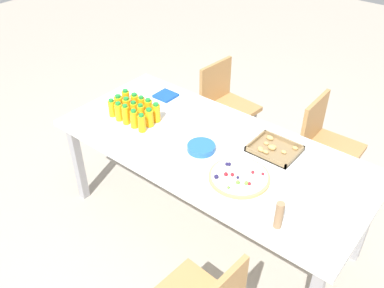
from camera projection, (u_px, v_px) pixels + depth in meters
name	position (u px, v px, depth m)	size (l,w,h in m)	color
ground_plane	(209.00, 224.00, 3.18)	(12.00, 12.00, 0.00)	#B2A899
party_table	(211.00, 153.00, 2.78)	(2.11, 0.95, 0.74)	silver
chair_far_right	(325.00, 141.00, 3.19)	(0.41, 0.41, 0.83)	#B7844C
chair_far_left	(225.00, 101.00, 3.67)	(0.43, 0.43, 0.83)	#B7844C
juice_bottle_0	(112.00, 108.00, 3.00)	(0.05, 0.05, 0.13)	#F9AE14
juice_bottle_1	(119.00, 112.00, 2.96)	(0.06, 0.06, 0.14)	#FAAF14
juice_bottle_2	(126.00, 115.00, 2.92)	(0.05, 0.05, 0.15)	#F9AF14
juice_bottle_3	(134.00, 119.00, 2.88)	(0.05, 0.05, 0.14)	#F8AE14
juice_bottle_4	(142.00, 123.00, 2.84)	(0.05, 0.05, 0.14)	#FAAA14
juice_bottle_5	(119.00, 104.00, 3.05)	(0.06, 0.06, 0.13)	#FAAC14
juice_bottle_6	(127.00, 107.00, 3.01)	(0.06, 0.06, 0.14)	#FAAB14
juice_bottle_7	(134.00, 111.00, 2.97)	(0.05, 0.05, 0.14)	#FAAB14
juice_bottle_8	(141.00, 114.00, 2.93)	(0.05, 0.05, 0.15)	#F8AF14
juice_bottle_9	(149.00, 118.00, 2.90)	(0.06, 0.06, 0.14)	#FAAD14
juice_bottle_10	(126.00, 99.00, 3.09)	(0.06, 0.06, 0.15)	#F9AA14
juice_bottle_11	(135.00, 103.00, 3.05)	(0.06, 0.06, 0.14)	#F9AB14
juice_bottle_12	(142.00, 106.00, 3.01)	(0.05, 0.05, 0.15)	#F9AB14
juice_bottle_13	(149.00, 109.00, 2.98)	(0.06, 0.06, 0.15)	#F9AA14
juice_bottle_14	(156.00, 113.00, 2.94)	(0.06, 0.06, 0.14)	#FAAC14
fruit_pizza	(239.00, 177.00, 2.47)	(0.37, 0.37, 0.05)	tan
snack_tray	(274.00, 149.00, 2.70)	(0.30, 0.25, 0.04)	olive
plate_stack	(201.00, 148.00, 2.69)	(0.18, 0.18, 0.04)	blue
napkin_stack	(166.00, 96.00, 3.25)	(0.15, 0.15, 0.02)	#194CA5
cardboard_tube	(279.00, 215.00, 2.13)	(0.04, 0.04, 0.17)	#9E7A56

